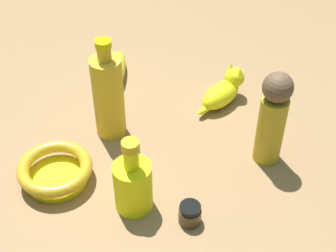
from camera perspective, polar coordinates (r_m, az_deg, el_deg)
ground at (r=1.08m, az=0.00°, el=-2.78°), size 2.00×2.00×0.00m
cat_figurine at (r=1.19m, az=6.34°, el=4.03°), size 0.10×0.14×0.08m
nail_polish_jar at (r=0.94m, az=2.49°, el=-9.87°), size 0.04×0.04×0.04m
banana at (r=1.26m, az=-5.97°, el=5.97°), size 0.08×0.19×0.05m
bottle_short at (r=0.93m, az=-3.99°, el=-6.55°), size 0.07×0.07×0.17m
person_figure_adult at (r=1.01m, az=11.75°, el=0.98°), size 0.06×0.06×0.21m
bowl at (r=1.02m, az=-12.64°, el=-4.92°), size 0.15×0.15×0.05m
bottle_tall at (r=1.07m, az=-6.78°, el=3.46°), size 0.07×0.07×0.23m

